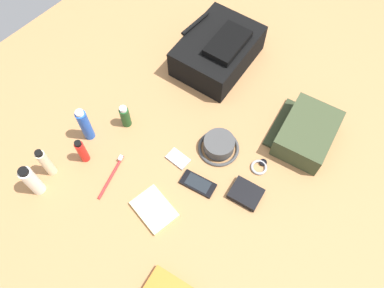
{
  "coord_description": "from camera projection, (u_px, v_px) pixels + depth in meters",
  "views": [
    {
      "loc": [
        -0.51,
        -0.45,
        1.31
      ],
      "look_at": [
        0.0,
        0.0,
        0.04
      ],
      "focal_mm": 35.98,
      "sensor_mm": 36.0,
      "label": 1
    }
  ],
  "objects": [
    {
      "name": "ground_plane",
      "position": [
        192.0,
        150.0,
        1.49
      ],
      "size": [
        2.64,
        2.02,
        0.02
      ],
      "primitive_type": "cube",
      "color": "#A77547",
      "rests_on": "ground"
    },
    {
      "name": "backpack",
      "position": [
        218.0,
        51.0,
        1.62
      ],
      "size": [
        0.39,
        0.3,
        0.16
      ],
      "color": "black",
      "rests_on": "ground_plane"
    },
    {
      "name": "toiletry_pouch",
      "position": [
        306.0,
        133.0,
        1.45
      ],
      "size": [
        0.28,
        0.27,
        0.1
      ],
      "color": "#384228",
      "rests_on": "ground_plane"
    },
    {
      "name": "bucket_hat",
      "position": [
        219.0,
        145.0,
        1.45
      ],
      "size": [
        0.16,
        0.16,
        0.06
      ],
      "color": "#424242",
      "rests_on": "ground_plane"
    },
    {
      "name": "toothpaste_tube",
      "position": [
        32.0,
        181.0,
        1.33
      ],
      "size": [
        0.05,
        0.05,
        0.16
      ],
      "color": "white",
      "rests_on": "ground_plane"
    },
    {
      "name": "lotion_bottle",
      "position": [
        46.0,
        163.0,
        1.36
      ],
      "size": [
        0.03,
        0.03,
        0.16
      ],
      "color": "beige",
      "rests_on": "ground_plane"
    },
    {
      "name": "sunscreen_spray",
      "position": [
        82.0,
        151.0,
        1.4
      ],
      "size": [
        0.03,
        0.03,
        0.13
      ],
      "color": "red",
      "rests_on": "ground_plane"
    },
    {
      "name": "deodorant_spray",
      "position": [
        85.0,
        125.0,
        1.43
      ],
      "size": [
        0.04,
        0.04,
        0.17
      ],
      "color": "blue",
      "rests_on": "ground_plane"
    },
    {
      "name": "shampoo_bottle",
      "position": [
        125.0,
        116.0,
        1.48
      ],
      "size": [
        0.04,
        0.04,
        0.11
      ],
      "color": "#19471E",
      "rests_on": "ground_plane"
    },
    {
      "name": "cell_phone",
      "position": [
        198.0,
        184.0,
        1.4
      ],
      "size": [
        0.08,
        0.14,
        0.01
      ],
      "color": "black",
      "rests_on": "ground_plane"
    },
    {
      "name": "media_player",
      "position": [
        178.0,
        159.0,
        1.45
      ],
      "size": [
        0.05,
        0.09,
        0.01
      ],
      "color": "#B7B7BC",
      "rests_on": "ground_plane"
    },
    {
      "name": "wristwatch",
      "position": [
        260.0,
        167.0,
        1.43
      ],
      "size": [
        0.07,
        0.06,
        0.01
      ],
      "color": "#99999E",
      "rests_on": "ground_plane"
    },
    {
      "name": "toothbrush",
      "position": [
        112.0,
        174.0,
        1.42
      ],
      "size": [
        0.18,
        0.07,
        0.02
      ],
      "color": "red",
      "rests_on": "ground_plane"
    },
    {
      "name": "wallet",
      "position": [
        246.0,
        194.0,
        1.38
      ],
      "size": [
        0.11,
        0.12,
        0.02
      ],
      "primitive_type": "cube",
      "rotation": [
        0.0,
        0.0,
        0.17
      ],
      "color": "black",
      "rests_on": "ground_plane"
    },
    {
      "name": "notepad",
      "position": [
        154.0,
        209.0,
        1.35
      ],
      "size": [
        0.13,
        0.17,
        0.02
      ],
      "primitive_type": "cube",
      "rotation": [
        0.0,
        0.0,
        -0.16
      ],
      "color": "beige",
      "rests_on": "ground_plane"
    }
  ]
}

